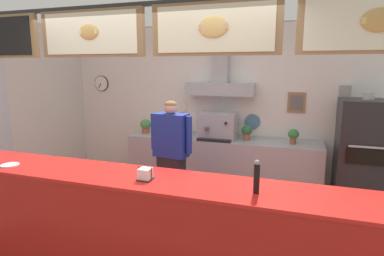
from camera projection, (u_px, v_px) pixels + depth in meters
The scene contains 14 objects.
ground_plane at pixel (167, 253), 3.57m from camera, with size 6.56×6.56×0.00m, color brown.
back_wall_assembly at pixel (217, 103), 5.27m from camera, with size 5.47×2.74×2.72m.
service_counter at pixel (145, 231), 2.99m from camera, with size 4.48×0.62×1.06m.
back_prep_counter at pixel (222, 166), 5.19m from camera, with size 3.05×0.63×0.92m.
pizza_oven at pixel (362, 160), 4.29m from camera, with size 0.66×0.67×1.72m.
shop_worker at pixel (171, 159), 4.14m from camera, with size 0.59×0.28×1.62m.
espresso_machine at pixel (218, 126), 5.07m from camera, with size 0.59×0.48×0.42m.
potted_rosemary at pixel (247, 132), 4.97m from camera, with size 0.17×0.17×0.23m.
potted_sage at pixel (293, 135), 4.72m from camera, with size 0.16×0.16×0.22m.
potted_oregano at pixel (146, 125), 5.50m from camera, with size 0.19×0.19×0.24m.
potted_basil at pixel (176, 126), 5.34m from camera, with size 0.20×0.20×0.26m.
pepper_grinder at pixel (257, 177), 2.50m from camera, with size 0.05×0.05×0.27m.
napkin_holder at pixel (145, 174), 2.81m from camera, with size 0.13×0.12×0.12m.
condiment_plate at pixel (10, 165), 3.22m from camera, with size 0.18×0.18×0.01m.
Camera 1 is at (1.30, -2.99, 2.04)m, focal length 29.96 mm.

